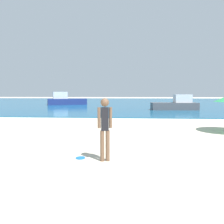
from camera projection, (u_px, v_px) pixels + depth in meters
water at (125, 102)px, 45.17m from camera, size 160.00×60.00×0.06m
person_standing at (105, 126)px, 5.58m from camera, size 0.38×0.22×1.69m
frisbee at (80, 158)px, 5.89m from camera, size 0.26×0.26×0.03m
boat_near at (176, 105)px, 22.38m from camera, size 4.91×1.88×1.64m
boat_far at (66, 100)px, 32.41m from camera, size 6.09×4.02×1.98m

